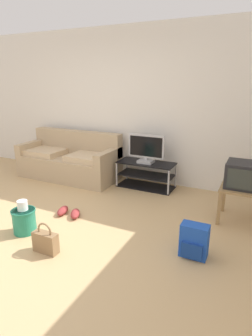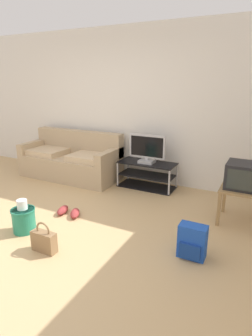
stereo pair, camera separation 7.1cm
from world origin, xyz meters
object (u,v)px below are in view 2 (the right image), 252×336
Objects in this scene: couch at (72,160)px; side_table at (241,194)px; flat_tv at (147,149)px; sneakers_pair at (69,212)px; backpack at (192,242)px; handbag at (44,241)px; crt_tv at (243,176)px; cleaning_bucket at (24,218)px; tv_stand at (147,175)px.

couch is 3.14m from side_table.
sneakers_pair is (-0.54, -1.47, -0.64)m from flat_tv.
backpack is (1.24, -1.67, -0.51)m from flat_tv.
couch is 5.41× the size of handbag.
crt_tv is 2.80m from cleaning_bucket.
handbag reaches higher than sneakers_pair.
crt_tv is (1.58, -0.59, -0.04)m from flat_tv.
tv_stand is 2.33× the size of crt_tv.
side_table is (1.58, -0.61, -0.29)m from flat_tv.
side_table is 1.13m from backpack.
flat_tv is at bearing 158.93° from side_table.
crt_tv is at bearing -8.83° from couch.
handbag is (-0.22, -2.30, -0.56)m from flat_tv.
sneakers_pair is at bearing 71.41° from cleaning_bucket.
backpack is 0.86× the size of sneakers_pair.
couch is 2.98× the size of flat_tv.
crt_tv is at bearing 90.00° from side_table.
handbag is at bearing -136.83° from side_table.
backpack is (1.24, -1.69, -0.04)m from tv_stand.
couch reaches higher than handbag.
crt_tv is 0.98× the size of sneakers_pair.
side_table is at bearing 94.79° from backpack.
crt_tv is at bearing 95.05° from backpack.
tv_stand reaches higher than handbag.
tv_stand is at bearing 5.03° from couch.
side_table is (3.10, -0.50, 0.07)m from couch.
flat_tv reaches higher than sneakers_pair.
handbag is at bearing -136.56° from crt_tv.
flat_tv is 2.27m from cleaning_bucket.
cleaning_bucket reaches higher than handbag.
tv_stand is 2.09m from backpack.
tv_stand reaches higher than backpack.
cleaning_bucket is at bearing -147.42° from crt_tv.
handbag is at bearing -22.62° from cleaning_bucket.
tv_stand is at bearing 158.74° from crt_tv.
tv_stand is at bearing 70.45° from cleaning_bucket.
tv_stand is at bearing 90.00° from flat_tv.
flat_tv is at bearing 70.26° from cleaning_bucket.
side_table reaches higher than backpack.
side_table is at bearing 22.09° from sneakers_pair.
side_table is (1.58, -0.63, 0.17)m from tv_stand.
flat_tv is 1.69m from sneakers_pair.
cleaning_bucket reaches higher than sneakers_pair.
sneakers_pair is (0.98, -1.36, -0.28)m from couch.
crt_tv is at bearing 43.44° from handbag.
sneakers_pair is at bearing -157.54° from crt_tv.
couch is 2.55m from handbag.
sneakers_pair is (-2.12, -0.88, -0.60)m from crt_tv.
flat_tv is (0.00, -0.02, 0.46)m from tv_stand.
crt_tv is at bearing 32.58° from cleaning_bucket.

